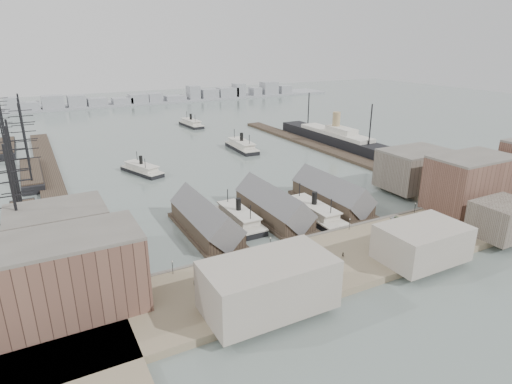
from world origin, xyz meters
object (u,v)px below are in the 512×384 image
ferry_docked_west (239,217)px  horse_cart_right (380,244)px  horse_cart_left (239,273)px  ocean_steamer (335,138)px  tram (404,226)px  horse_cart_center (286,257)px

ferry_docked_west → horse_cart_right: 48.71m
ferry_docked_west → horse_cart_left: 38.57m
ferry_docked_west → ocean_steamer: 131.92m
tram → horse_cart_right: 15.08m
ferry_docked_west → horse_cart_center: size_ratio=5.68×
horse_cart_center → horse_cart_right: horse_cart_center is taller
horse_cart_left → horse_cart_right: bearing=-59.7°
horse_cart_left → horse_cart_center: (15.39, 1.49, 0.01)m
horse_cart_left → horse_cart_center: bearing=-47.9°
ferry_docked_west → horse_cart_center: (-1.38, -33.24, 0.46)m
ferry_docked_west → tram: ferry_docked_west is taller
ocean_steamer → horse_cart_right: size_ratio=21.51×
ocean_steamer → horse_cart_left: bearing=-136.7°
ferry_docked_west → horse_cart_left: size_ratio=6.22×
tram → horse_cart_left: bearing=171.1°
horse_cart_left → horse_cart_right: (45.07, -4.91, -0.02)m
horse_cart_left → horse_cart_right: horse_cart_left is taller
horse_cart_left → ocean_steamer: bearing=-10.2°
tram → horse_cart_right: tram is taller
horse_cart_center → horse_cart_right: 30.36m
tram → ferry_docked_west: bearing=132.0°
ferry_docked_west → horse_cart_left: bearing=-115.8°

